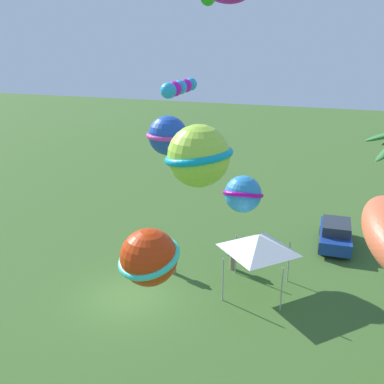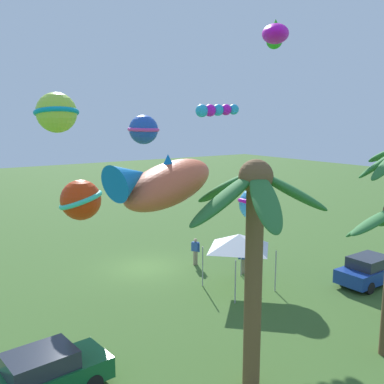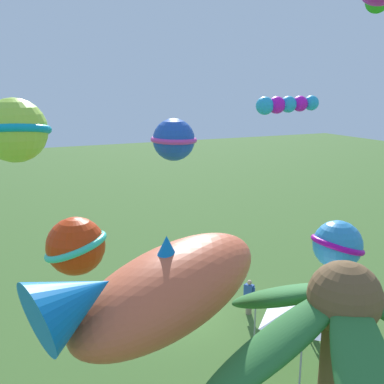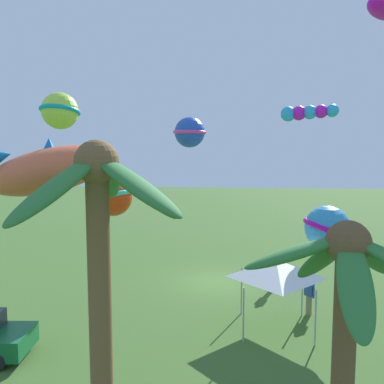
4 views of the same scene
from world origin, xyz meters
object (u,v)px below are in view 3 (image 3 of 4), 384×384
kite_ball_6 (174,140)px  palm_tree_1 (335,381)px  kite_fish_3 (156,290)px  festival_tent (309,306)px  spectator_0 (315,319)px  kite_ball_0 (76,246)px  kite_ball_2 (337,245)px  kite_tube_4 (285,105)px  spectator_1 (249,297)px  kite_ball_5 (15,130)px

kite_ball_6 → palm_tree_1: bearing=82.7°
palm_tree_1 → kite_fish_3: (2.22, -1.67, 1.17)m
palm_tree_1 → kite_fish_3: 3.02m
kite_ball_6 → festival_tent: bearing=142.5°
palm_tree_1 → spectator_0: bearing=-129.6°
festival_tent → spectator_0: bearing=-136.8°
festival_tent → kite_ball_6: (3.74, -2.87, 5.54)m
kite_ball_0 → kite_ball_2: kite_ball_0 is taller
kite_ball_2 → kite_ball_0: bearing=-5.7°
festival_tent → kite_ball_6: bearing=-37.5°
festival_tent → kite_ball_2: (-2.23, -1.25, 1.46)m
kite_ball_2 → kite_tube_4: kite_tube_4 is taller
festival_tent → kite_fish_3: 9.52m
spectator_1 → kite_ball_0: bearing=15.2°
spectator_1 → kite_fish_3: 13.04m
kite_fish_3 → festival_tent: bearing=-146.5°
spectator_0 → kite_ball_5: 13.16m
palm_tree_1 → spectator_1: bearing=-116.1°
kite_tube_4 → kite_ball_5: kite_ball_5 is taller
spectator_0 → kite_fish_3: 12.26m
kite_ball_0 → kite_ball_2: size_ratio=1.27×
spectator_0 → kite_ball_2: bearing=153.4°
palm_tree_1 → spectator_0: 11.30m
kite_ball_2 → kite_tube_4: (0.35, -3.21, 5.10)m
palm_tree_1 → kite_ball_0: (2.33, -8.61, -0.42)m
spectator_1 → kite_ball_6: bearing=18.9°
spectator_1 → kite_ball_6: size_ratio=0.75×
spectator_1 → kite_ball_2: bearing=122.7°
spectator_1 → kite_ball_2: (-1.93, 3.01, 3.11)m
kite_ball_0 → kite_ball_6: size_ratio=1.23×
spectator_1 → kite_fish_3: size_ratio=0.37×
kite_tube_4 → kite_ball_2: bearing=96.2°
palm_tree_1 → spectator_0: palm_tree_1 is taller
kite_ball_2 → kite_ball_5: size_ratio=1.08×
festival_tent → kite_tube_4: (-1.88, -4.46, 6.55)m
kite_tube_4 → kite_ball_0: bearing=13.9°
kite_ball_6 → kite_tube_4: bearing=-164.2°
festival_tent → kite_tube_4: kite_tube_4 is taller
kite_fish_3 → kite_tube_4: size_ratio=1.58×
palm_tree_1 → kite_fish_3: size_ratio=1.71×
palm_tree_1 → kite_ball_6: bearing=-97.3°
kite_ball_0 → kite_ball_2: (-9.49, 0.95, -1.08)m
spectator_0 → kite_ball_0: kite_ball_0 is taller
kite_fish_3 → palm_tree_1: bearing=143.1°
spectator_0 → festival_tent: festival_tent is taller
kite_ball_2 → kite_fish_3: size_ratio=0.48×
kite_tube_4 → kite_ball_6: bearing=15.8°
festival_tent → kite_ball_2: kite_ball_2 is taller
spectator_1 → kite_ball_6: 8.36m
palm_tree_1 → kite_tube_4: kite_tube_4 is taller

